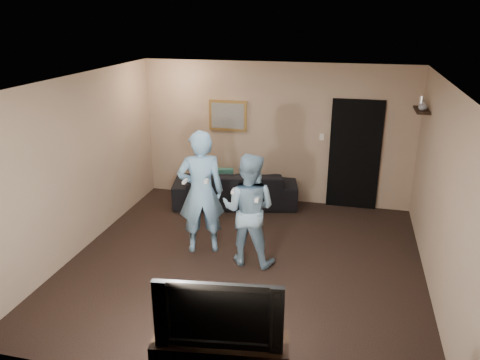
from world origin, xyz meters
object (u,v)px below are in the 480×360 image
(wii_player_left, at_px, (201,192))
(tv_console, at_px, (221,359))
(wii_player_right, at_px, (249,210))
(television, at_px, (220,309))
(sofa, at_px, (235,187))

(wii_player_left, bearing_deg, tv_console, -68.28)
(wii_player_right, bearing_deg, tv_console, -83.93)
(tv_console, height_order, television, television)
(wii_player_right, bearing_deg, sofa, 109.06)
(sofa, relative_size, wii_player_right, 1.39)
(tv_console, bearing_deg, wii_player_right, 88.29)
(tv_console, height_order, wii_player_left, wii_player_left)
(television, distance_m, wii_player_left, 2.73)
(television, height_order, wii_player_left, wii_player_left)
(tv_console, bearing_deg, sofa, 94.52)
(wii_player_left, bearing_deg, sofa, 88.47)
(sofa, bearing_deg, wii_player_right, 96.85)
(sofa, xyz_separation_m, tv_console, (0.96, -4.39, -0.08))
(television, relative_size, wii_player_left, 0.64)
(sofa, xyz_separation_m, wii_player_right, (0.71, -2.05, 0.48))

